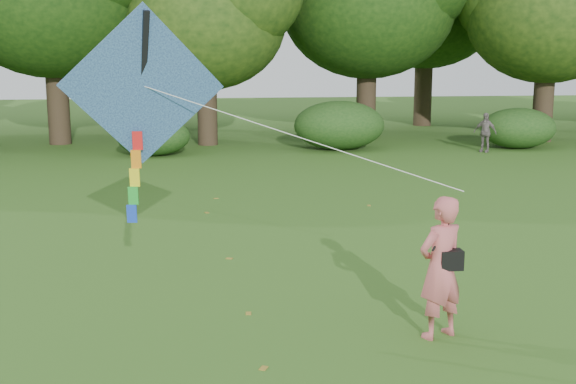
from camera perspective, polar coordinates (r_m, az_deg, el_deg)
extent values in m
plane|color=#265114|center=(10.29, 6.71, -10.24)|extent=(100.00, 100.00, 0.00)
imported|color=#C75D5F|center=(9.66, 11.96, -5.87)|extent=(0.82, 0.71, 1.91)
imported|color=slate|center=(28.09, 15.30, 4.56)|extent=(0.89, 0.84, 1.48)
cube|color=black|center=(9.64, 12.72, -5.23)|extent=(0.30, 0.20, 0.26)
cylinder|color=black|center=(9.50, 12.16, -3.15)|extent=(0.33, 0.14, 0.47)
cube|color=#2531A2|center=(10.17, -11.42, 8.23)|extent=(2.23, 0.48, 2.22)
cube|color=black|center=(10.20, -11.40, 8.24)|extent=(0.31, 0.63, 1.99)
cylinder|color=white|center=(9.55, 0.76, 4.39)|extent=(4.10, 1.47, 1.30)
cube|color=red|center=(10.26, -11.81, 4.00)|extent=(0.14, 0.06, 0.26)
cube|color=orange|center=(10.29, -11.91, 2.56)|extent=(0.14, 0.06, 0.26)
cube|color=yellow|center=(10.34, -12.02, 1.13)|extent=(0.14, 0.06, 0.26)
cube|color=green|center=(10.39, -12.13, -0.29)|extent=(0.14, 0.06, 0.26)
cube|color=blue|center=(10.44, -12.24, -1.69)|extent=(0.14, 0.06, 0.26)
cylinder|color=#3A2D1E|center=(30.88, -17.73, 7.19)|extent=(0.88, 0.88, 3.85)
cylinder|color=#3A2D1E|center=(29.39, -6.40, 6.79)|extent=(0.80, 0.80, 3.15)
ellipsoid|color=#1E3F11|center=(29.33, -6.55, 13.30)|extent=(6.40, 6.40, 5.44)
cylinder|color=#3A2D1E|center=(32.21, 6.20, 7.63)|extent=(0.86, 0.86, 3.67)
ellipsoid|color=#1E3F11|center=(32.22, 6.35, 14.62)|extent=(7.60, 7.60, 6.46)
cylinder|color=#3A2D1E|center=(32.24, 19.53, 6.85)|extent=(0.83, 0.83, 3.43)
ellipsoid|color=#1E3F11|center=(32.22, 19.95, 13.21)|extent=(6.80, 6.80, 5.78)
cylinder|color=#3A2D1E|center=(36.95, -11.26, 7.78)|extent=(0.84, 0.84, 3.50)
ellipsoid|color=#1E3F11|center=(36.94, -11.48, 13.48)|extent=(7.00, 7.00, 5.95)
cylinder|color=#3A2D1E|center=(37.60, 10.63, 8.25)|extent=(0.90, 0.90, 4.02)
ellipsoid|color=#1E3F11|center=(37.64, 10.86, 14.59)|extent=(7.80, 7.80, 6.63)
ellipsoid|color=#264919|center=(26.63, -10.60, 4.37)|extent=(2.66, 2.09, 1.42)
ellipsoid|color=#264919|center=(27.86, 4.06, 5.28)|extent=(3.50, 2.75, 1.88)
ellipsoid|color=#264919|center=(29.57, 17.73, 4.83)|extent=(2.94, 2.31, 1.58)
cube|color=olive|center=(8.87, -1.95, -13.75)|extent=(0.13, 0.14, 0.01)
cube|color=olive|center=(18.65, -5.71, -0.51)|extent=(0.14, 0.11, 0.01)
cube|color=olive|center=(10.58, -3.14, -9.56)|extent=(0.09, 0.13, 0.01)
cube|color=olive|center=(13.28, -4.66, -5.26)|extent=(0.14, 0.12, 0.01)
cube|color=olive|center=(17.04, -6.44, -1.63)|extent=(0.12, 0.14, 0.01)
cube|color=olive|center=(17.83, 6.42, -1.06)|extent=(0.10, 0.13, 0.01)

